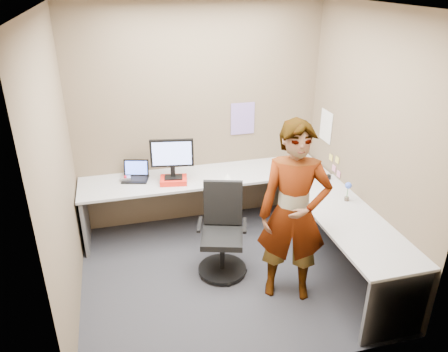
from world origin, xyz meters
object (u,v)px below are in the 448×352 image
object	(u,v)px
office_chair	(222,238)
person	(294,214)
desk	(255,204)
monitor	(172,155)

from	to	relation	value
office_chair	person	xyz separation A→B (m)	(0.55, -0.52, 0.50)
person	desk	bearing A→B (deg)	117.50
desk	monitor	distance (m)	1.09
desk	monitor	size ratio (longest dim) A/B	6.09
desk	office_chair	xyz separation A→B (m)	(-0.45, -0.28, -0.19)
person	monitor	bearing A→B (deg)	145.63
monitor	person	xyz separation A→B (m)	(0.94, -1.31, -0.16)
desk	monitor	world-z (taller)	monitor
office_chair	person	world-z (taller)	person
monitor	office_chair	bearing A→B (deg)	-54.37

